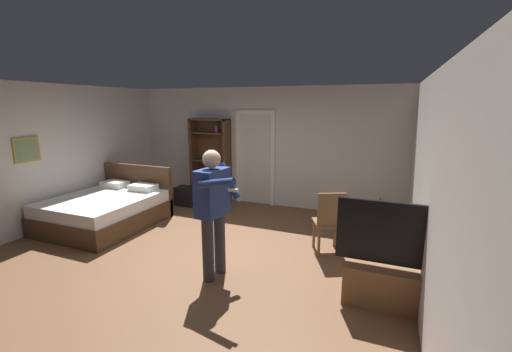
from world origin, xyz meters
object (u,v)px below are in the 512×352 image
object	(u,v)px
bottle_on_table	(380,207)
wooden_chair	(329,220)
side_table	(368,227)
person_blue_shirt	(214,205)
bookshelf	(211,157)
suitcase_dark	(186,196)
tv_flatscreen	(390,275)
bed	(108,209)
laptop	(368,210)

from	to	relation	value
bottle_on_table	wooden_chair	world-z (taller)	wooden_chair
side_table	wooden_chair	distance (m)	0.57
side_table	person_blue_shirt	bearing A→B (deg)	-143.30
bookshelf	wooden_chair	distance (m)	3.70
suitcase_dark	tv_flatscreen	bearing A→B (deg)	-29.29
bed	laptop	world-z (taller)	bed
bookshelf	suitcase_dark	size ratio (longest dim) A/B	4.21
laptop	suitcase_dark	world-z (taller)	laptop
laptop	suitcase_dark	bearing A→B (deg)	162.59
bed	bookshelf	xyz separation A→B (m)	(1.00, 2.23, 0.74)
person_blue_shirt	suitcase_dark	world-z (taller)	person_blue_shirt
bed	bookshelf	world-z (taller)	bookshelf
bookshelf	laptop	xyz separation A→B (m)	(3.65, -1.84, -0.29)
laptop	person_blue_shirt	size ratio (longest dim) A/B	0.22
tv_flatscreen	wooden_chair	distance (m)	1.41
tv_flatscreen	side_table	world-z (taller)	tv_flatscreen
bottle_on_table	person_blue_shirt	xyz separation A→B (m)	(-1.97, -1.29, 0.18)
side_table	person_blue_shirt	distance (m)	2.35
person_blue_shirt	bookshelf	bearing A→B (deg)	120.20
bed	bookshelf	distance (m)	2.55
tv_flatscreen	person_blue_shirt	xyz separation A→B (m)	(-2.16, -0.17, 0.63)
bookshelf	person_blue_shirt	bearing A→B (deg)	-59.80
tv_flatscreen	bookshelf	bearing A→B (deg)	143.12
bed	tv_flatscreen	size ratio (longest dim) A/B	1.58
wooden_chair	person_blue_shirt	world-z (taller)	person_blue_shirt
bookshelf	suitcase_dark	world-z (taller)	bookshelf
side_table	laptop	xyz separation A→B (m)	(-0.02, -0.04, 0.28)
laptop	bottle_on_table	distance (m)	0.18
bookshelf	wooden_chair	size ratio (longest dim) A/B	1.96
wooden_chair	bed	bearing A→B (deg)	-175.66
bed	side_table	size ratio (longest dim) A/B	2.77
bed	wooden_chair	xyz separation A→B (m)	(4.13, 0.31, 0.24)
bed	bottle_on_table	world-z (taller)	bed
side_table	wooden_chair	xyz separation A→B (m)	(-0.55, -0.11, 0.07)
suitcase_dark	person_blue_shirt	bearing A→B (deg)	-50.06
bed	bottle_on_table	distance (m)	4.86
laptop	suitcase_dark	xyz separation A→B (m)	(-3.98, 1.25, -0.54)
person_blue_shirt	bed	bearing A→B (deg)	161.69
laptop	bookshelf	bearing A→B (deg)	153.21
side_table	bottle_on_table	bearing A→B (deg)	-29.74
wooden_chair	suitcase_dark	distance (m)	3.71
tv_flatscreen	bottle_on_table	bearing A→B (deg)	99.35
laptop	side_table	bearing A→B (deg)	61.05
suitcase_dark	laptop	bearing A→B (deg)	-17.63
laptop	bed	bearing A→B (deg)	-175.30
bookshelf	wooden_chair	bearing A→B (deg)	-31.50
bed	suitcase_dark	world-z (taller)	bed
laptop	person_blue_shirt	world-z (taller)	person_blue_shirt
bookshelf	side_table	xyz separation A→B (m)	(3.68, -1.80, -0.57)
tv_flatscreen	person_blue_shirt	world-z (taller)	person_blue_shirt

